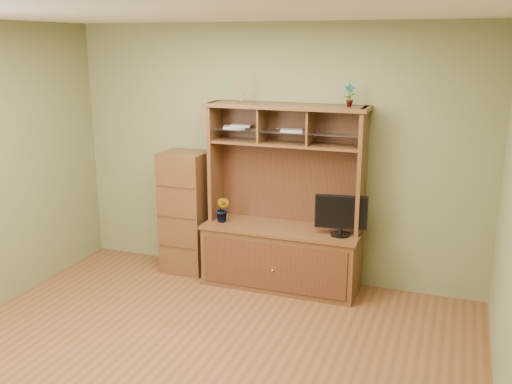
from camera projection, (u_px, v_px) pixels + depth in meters
The scene contains 8 objects.
room at pixel (188, 202), 4.22m from camera, with size 4.54×4.04×2.74m.
media_hutch at pixel (282, 238), 5.94m from camera, with size 1.66×0.61×1.90m.
monitor at pixel (341, 215), 5.57m from camera, with size 0.51×0.20×0.40m.
orchid_plant at pixel (223, 209), 6.00m from camera, with size 0.15×0.12×0.28m, color #2E511C.
top_plant at pixel (349, 95), 5.42m from camera, with size 0.12×0.08×0.22m, color #275F21.
reed_diffuser at pixel (241, 91), 5.78m from camera, with size 0.06×0.06×0.29m.
magazines at pixel (255, 128), 5.83m from camera, with size 0.88×0.23×0.04m.
side_cabinet at pixel (186, 212), 6.30m from camera, with size 0.48×0.44×1.35m.
Camera 1 is at (1.86, -3.64, 2.50)m, focal length 40.00 mm.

